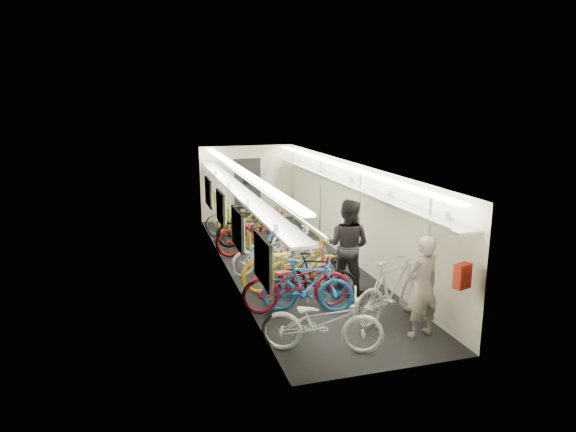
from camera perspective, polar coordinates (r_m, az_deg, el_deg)
train_car_shell at (r=12.34m, az=-2.16°, el=2.64°), size 10.00×10.00×10.00m
bicycle_0 at (r=8.09m, az=3.82°, el=-11.64°), size 2.00×1.30×0.99m
bicycle_1 at (r=9.47m, az=2.20°, el=-7.78°), size 1.76×1.02×1.02m
bicycle_2 at (r=9.55m, az=0.95°, el=-7.39°), size 2.09×0.80×1.08m
bicycle_3 at (r=10.11m, az=3.20°, el=-6.64°), size 1.63×1.02×0.95m
bicycle_4 at (r=10.46m, az=0.68°, el=-5.40°), size 2.23×0.96×1.14m
bicycle_5 at (r=11.59m, az=0.12°, el=-3.68°), size 1.84×0.60×1.09m
bicycle_6 at (r=11.65m, az=-2.52°, el=-4.01°), size 1.88×1.16×0.93m
bicycle_7 at (r=12.02m, az=-0.81°, el=-3.28°), size 1.73×0.81×1.00m
bicycle_8 at (r=12.91m, az=-3.38°, el=-1.86°), size 2.20×0.86×1.14m
bicycle_9 at (r=13.67m, az=-4.14°, el=-1.06°), size 1.89×0.60×1.13m
bicycle_10 at (r=15.01m, az=-4.66°, el=-0.12°), size 1.94×1.15×0.96m
bicycle_11 at (r=9.29m, az=11.50°, el=-8.03°), size 1.98×1.24×1.15m
bicycle_12 at (r=15.02m, az=-5.58°, el=0.01°), size 2.04×0.91×1.04m
passenger_near at (r=8.73m, az=14.71°, el=-7.60°), size 0.69×0.52×1.72m
passenger_mid at (r=10.43m, az=6.64°, el=-3.30°), size 1.17×1.17×1.91m
backpack at (r=8.10m, az=18.81°, el=-6.33°), size 0.29×0.21×0.38m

